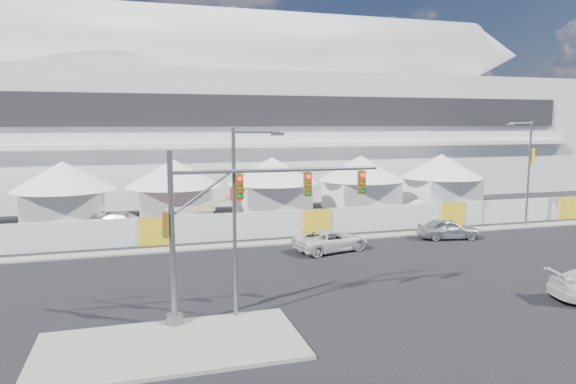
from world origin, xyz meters
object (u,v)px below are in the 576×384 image
object	(u,v)px
sedan_silver	(448,229)
streetlight_curb	(527,166)
lot_car_a	(427,207)
lot_car_b	(531,204)
traffic_mast	(221,227)
lot_car_c	(125,221)
boom_lift	(184,223)
pickup_curb	(331,240)
streetlight_median	(239,210)

from	to	relation	value
sedan_silver	streetlight_curb	world-z (taller)	streetlight_curb
lot_car_a	lot_car_b	world-z (taller)	lot_car_b
traffic_mast	lot_car_a	bearing A→B (deg)	42.86
sedan_silver	streetlight_curb	xyz separation A→B (m)	(8.59, 2.12, 4.31)
sedan_silver	lot_car_c	size ratio (longest dim) A/B	0.92
lot_car_b	streetlight_curb	distance (m)	9.70
lot_car_b	boom_lift	xyz separation A→B (m)	(-33.42, -1.25, 0.25)
sedan_silver	boom_lift	size ratio (longest dim) A/B	0.64
pickup_curb	lot_car_b	distance (m)	26.10
sedan_silver	traffic_mast	distance (m)	22.13
lot_car_a	streetlight_median	world-z (taller)	streetlight_median
streetlight_median	streetlight_curb	distance (m)	29.57
lot_car_a	boom_lift	xyz separation A→B (m)	(-22.88, -2.88, 0.29)
sedan_silver	traffic_mast	size ratio (longest dim) A/B	0.47
lot_car_b	boom_lift	bearing A→B (deg)	64.08
pickup_curb	traffic_mast	bearing A→B (deg)	124.89
pickup_curb	lot_car_b	size ratio (longest dim) A/B	1.27
lot_car_c	streetlight_curb	bearing A→B (deg)	-80.19
pickup_curb	lot_car_a	xyz separation A→B (m)	(13.88, 10.84, -0.07)
lot_car_a	boom_lift	world-z (taller)	boom_lift
lot_car_c	sedan_silver	bearing A→B (deg)	-89.64
lot_car_c	streetlight_median	distance (m)	22.25
pickup_curb	lot_car_c	distance (m)	17.38
traffic_mast	sedan_silver	bearing A→B (deg)	31.38
lot_car_c	boom_lift	distance (m)	5.39
pickup_curb	traffic_mast	xyz separation A→B (m)	(-8.99, -10.38, 3.47)
sedan_silver	lot_car_b	bearing A→B (deg)	-48.86
lot_car_c	lot_car_b	bearing A→B (deg)	-68.94
lot_car_b	pickup_curb	bearing A→B (deg)	82.61
sedan_silver	lot_car_a	size ratio (longest dim) A/B	1.12
traffic_mast	streetlight_median	distance (m)	1.08
traffic_mast	streetlight_curb	size ratio (longest dim) A/B	1.09
sedan_silver	pickup_curb	size ratio (longest dim) A/B	0.86
sedan_silver	streetlight_curb	size ratio (longest dim) A/B	0.51
lot_car_b	sedan_silver	bearing A→B (deg)	91.04
lot_car_a	lot_car_b	bearing A→B (deg)	-100.46
lot_car_a	traffic_mast	world-z (taller)	traffic_mast
lot_car_b	traffic_mast	xyz separation A→B (m)	(-33.41, -19.59, 3.49)
lot_car_b	streetlight_median	xyz separation A→B (m)	(-32.57, -19.39, 4.14)
lot_car_a	streetlight_curb	bearing A→B (deg)	-152.07
pickup_curb	streetlight_curb	distance (m)	19.03
boom_lift	pickup_curb	bearing A→B (deg)	-39.37
streetlight_median	lot_car_b	bearing A→B (deg)	30.77
lot_car_c	streetlight_curb	size ratio (longest dim) A/B	0.56
sedan_silver	pickup_curb	bearing A→B (deg)	107.97
lot_car_b	lot_car_c	size ratio (longest dim) A/B	0.84
lot_car_a	lot_car_b	size ratio (longest dim) A/B	0.97
lot_car_c	streetlight_median	world-z (taller)	streetlight_median
lot_car_c	streetlight_median	xyz separation A→B (m)	(5.28, -21.21, 4.13)
traffic_mast	boom_lift	world-z (taller)	traffic_mast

